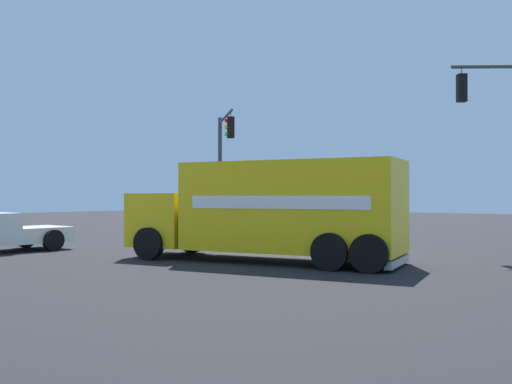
% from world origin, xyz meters
% --- Properties ---
extents(ground_plane, '(100.00, 100.00, 0.00)m').
position_xyz_m(ground_plane, '(0.00, 0.00, 0.00)').
color(ground_plane, black).
extents(delivery_truck, '(8.74, 4.32, 2.97)m').
position_xyz_m(delivery_truck, '(-1.09, 0.71, 1.55)').
color(delivery_truck, yellow).
rests_on(delivery_truck, ground).
extents(traffic_light_secondary, '(3.36, 3.01, 5.99)m').
position_xyz_m(traffic_light_secondary, '(7.07, -6.47, 3.95)').
color(traffic_light_secondary, '#38383D').
rests_on(traffic_light_secondary, ground).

